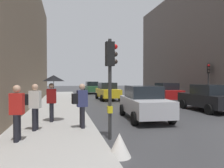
{
  "coord_description": "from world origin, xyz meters",
  "views": [
    {
      "loc": [
        -6.89,
        -7.17,
        2.11
      ],
      "look_at": [
        -2.53,
        11.86,
        1.66
      ],
      "focal_mm": 33.6,
      "sensor_mm": 36.0,
      "label": 1
    }
  ],
  "objects_px": {
    "traffic_light_near_left": "(111,70)",
    "car_dark_suv": "(207,98)",
    "car_red_sedan": "(166,92)",
    "pedestrian_with_black_backpack": "(34,104)",
    "car_yellow_taxi": "(108,91)",
    "pedestrian_with_grey_backpack": "(81,103)",
    "car_green_estate": "(92,88)",
    "traffic_light_far_median": "(109,78)",
    "traffic_light_mid_street": "(208,75)",
    "warning_sign_triangle": "(119,145)",
    "pedestrian_with_umbrella": "(53,85)",
    "car_silver_hatchback": "(144,103)",
    "pedestrian_in_red_jacket": "(17,110)"
  },
  "relations": [
    {
      "from": "pedestrian_in_red_jacket",
      "to": "car_silver_hatchback",
      "type": "bearing_deg",
      "value": 30.91
    },
    {
      "from": "traffic_light_mid_street",
      "to": "traffic_light_near_left",
      "type": "bearing_deg",
      "value": -140.71
    },
    {
      "from": "traffic_light_far_median",
      "to": "pedestrian_with_black_backpack",
      "type": "distance_m",
      "value": 20.47
    },
    {
      "from": "car_green_estate",
      "to": "pedestrian_in_red_jacket",
      "type": "distance_m",
      "value": 24.29
    },
    {
      "from": "car_green_estate",
      "to": "warning_sign_triangle",
      "type": "relative_size",
      "value": 6.53
    },
    {
      "from": "car_red_sedan",
      "to": "car_dark_suv",
      "type": "relative_size",
      "value": 1.02
    },
    {
      "from": "traffic_light_mid_street",
      "to": "car_dark_suv",
      "type": "xyz_separation_m",
      "value": [
        -2.97,
        -3.78,
        -1.58
      ]
    },
    {
      "from": "traffic_light_far_median",
      "to": "car_dark_suv",
      "type": "bearing_deg",
      "value": -78.07
    },
    {
      "from": "car_silver_hatchback",
      "to": "car_yellow_taxi",
      "type": "relative_size",
      "value": 1.02
    },
    {
      "from": "traffic_light_mid_street",
      "to": "car_yellow_taxi",
      "type": "relative_size",
      "value": 0.84
    },
    {
      "from": "traffic_light_mid_street",
      "to": "warning_sign_triangle",
      "type": "xyz_separation_m",
      "value": [
        -10.76,
        -10.39,
        -2.13
      ]
    },
    {
      "from": "traffic_light_near_left",
      "to": "car_yellow_taxi",
      "type": "xyz_separation_m",
      "value": [
        2.77,
        13.83,
        -1.54
      ]
    },
    {
      "from": "car_red_sedan",
      "to": "pedestrian_with_black_backpack",
      "type": "distance_m",
      "value": 14.57
    },
    {
      "from": "car_dark_suv",
      "to": "pedestrian_with_umbrella",
      "type": "distance_m",
      "value": 10.02
    },
    {
      "from": "car_red_sedan",
      "to": "car_yellow_taxi",
      "type": "distance_m",
      "value": 5.76
    },
    {
      "from": "warning_sign_triangle",
      "to": "traffic_light_near_left",
      "type": "bearing_deg",
      "value": 85.64
    },
    {
      "from": "traffic_light_far_median",
      "to": "car_red_sedan",
      "type": "distance_m",
      "value": 9.96
    },
    {
      "from": "traffic_light_mid_street",
      "to": "warning_sign_triangle",
      "type": "distance_m",
      "value": 15.11
    },
    {
      "from": "car_red_sedan",
      "to": "warning_sign_triangle",
      "type": "distance_m",
      "value": 15.24
    },
    {
      "from": "car_green_estate",
      "to": "pedestrian_with_umbrella",
      "type": "xyz_separation_m",
      "value": [
        -4.5,
        -20.75,
        0.96
      ]
    },
    {
      "from": "traffic_light_near_left",
      "to": "warning_sign_triangle",
      "type": "height_order",
      "value": "traffic_light_near_left"
    },
    {
      "from": "traffic_light_near_left",
      "to": "pedestrian_with_umbrella",
      "type": "xyz_separation_m",
      "value": [
        -2.08,
        2.82,
        -0.58
      ]
    },
    {
      "from": "traffic_light_mid_street",
      "to": "car_yellow_taxi",
      "type": "distance_m",
      "value": 9.52
    },
    {
      "from": "pedestrian_with_black_backpack",
      "to": "warning_sign_triangle",
      "type": "relative_size",
      "value": 2.72
    },
    {
      "from": "traffic_light_far_median",
      "to": "car_dark_suv",
      "type": "relative_size",
      "value": 0.79
    },
    {
      "from": "car_red_sedan",
      "to": "pedestrian_with_grey_backpack",
      "type": "distance_m",
      "value": 13.33
    },
    {
      "from": "car_red_sedan",
      "to": "pedestrian_with_black_backpack",
      "type": "height_order",
      "value": "pedestrian_with_black_backpack"
    },
    {
      "from": "car_red_sedan",
      "to": "car_green_estate",
      "type": "relative_size",
      "value": 1.01
    },
    {
      "from": "traffic_light_mid_street",
      "to": "car_silver_hatchback",
      "type": "height_order",
      "value": "traffic_light_mid_street"
    },
    {
      "from": "traffic_light_far_median",
      "to": "pedestrian_in_red_jacket",
      "type": "bearing_deg",
      "value": -109.85
    },
    {
      "from": "car_silver_hatchback",
      "to": "car_yellow_taxi",
      "type": "bearing_deg",
      "value": 88.74
    },
    {
      "from": "traffic_light_mid_street",
      "to": "warning_sign_triangle",
      "type": "relative_size",
      "value": 5.47
    },
    {
      "from": "traffic_light_mid_street",
      "to": "traffic_light_near_left",
      "type": "relative_size",
      "value": 1.01
    },
    {
      "from": "traffic_light_near_left",
      "to": "car_dark_suv",
      "type": "relative_size",
      "value": 0.83
    },
    {
      "from": "car_dark_suv",
      "to": "pedestrian_with_umbrella",
      "type": "height_order",
      "value": "pedestrian_with_umbrella"
    },
    {
      "from": "pedestrian_with_umbrella",
      "to": "car_green_estate",
      "type": "bearing_deg",
      "value": 77.77
    },
    {
      "from": "car_red_sedan",
      "to": "pedestrian_with_umbrella",
      "type": "bearing_deg",
      "value": -139.87
    },
    {
      "from": "traffic_light_near_left",
      "to": "warning_sign_triangle",
      "type": "xyz_separation_m",
      "value": [
        -0.13,
        -1.69,
        -2.1
      ]
    },
    {
      "from": "car_dark_suv",
      "to": "pedestrian_with_umbrella",
      "type": "xyz_separation_m",
      "value": [
        -9.75,
        -2.1,
        0.96
      ]
    },
    {
      "from": "pedestrian_with_umbrella",
      "to": "pedestrian_with_black_backpack",
      "type": "xyz_separation_m",
      "value": [
        -0.62,
        -1.55,
        -0.68
      ]
    },
    {
      "from": "traffic_light_far_median",
      "to": "car_silver_hatchback",
      "type": "xyz_separation_m",
      "value": [
        -1.85,
        -17.21,
        -1.43
      ]
    },
    {
      "from": "traffic_light_far_median",
      "to": "traffic_light_near_left",
      "type": "bearing_deg",
      "value": -102.1
    },
    {
      "from": "car_green_estate",
      "to": "traffic_light_near_left",
      "type": "bearing_deg",
      "value": -95.85
    },
    {
      "from": "car_green_estate",
      "to": "pedestrian_in_red_jacket",
      "type": "height_order",
      "value": "pedestrian_in_red_jacket"
    },
    {
      "from": "car_silver_hatchback",
      "to": "car_dark_suv",
      "type": "xyz_separation_m",
      "value": [
        5.13,
        1.69,
        0.0
      ]
    },
    {
      "from": "car_yellow_taxi",
      "to": "car_dark_suv",
      "type": "height_order",
      "value": "same"
    },
    {
      "from": "traffic_light_far_median",
      "to": "pedestrian_with_grey_backpack",
      "type": "xyz_separation_m",
      "value": [
        -5.31,
        -19.18,
        -1.15
      ]
    },
    {
      "from": "car_red_sedan",
      "to": "traffic_light_near_left",
      "type": "bearing_deg",
      "value": -125.13
    },
    {
      "from": "pedestrian_with_umbrella",
      "to": "car_dark_suv",
      "type": "bearing_deg",
      "value": 12.16
    },
    {
      "from": "car_yellow_taxi",
      "to": "traffic_light_near_left",
      "type": "bearing_deg",
      "value": -101.32
    }
  ]
}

